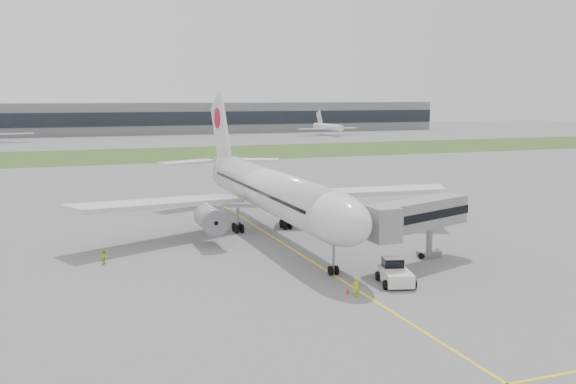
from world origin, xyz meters
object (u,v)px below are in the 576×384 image
object	(u,v)px
jet_bridge	(412,217)
pushback_tug	(395,273)
airliner	(267,188)
ground_crew_near	(356,287)

from	to	relation	value
jet_bridge	pushback_tug	bearing A→B (deg)	-152.81
pushback_tug	jet_bridge	distance (m)	8.28
airliner	ground_crew_near	size ratio (longest dim) A/B	30.82
airliner	pushback_tug	xyz separation A→B (m)	(4.08, -24.35, -4.65)
airliner	jet_bridge	bearing A→B (deg)	-64.59
airliner	jet_bridge	xyz separation A→B (m)	(9.01, -18.96, -0.74)
ground_crew_near	pushback_tug	bearing A→B (deg)	-170.62
pushback_tug	ground_crew_near	world-z (taller)	pushback_tug
jet_bridge	ground_crew_near	size ratio (longest dim) A/B	7.92
airliner	jet_bridge	world-z (taller)	airliner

